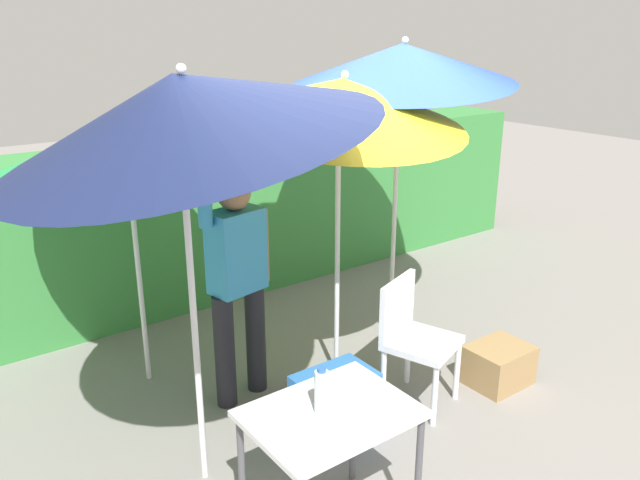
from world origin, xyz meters
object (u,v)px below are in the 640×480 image
object	(u,v)px
folding_table	(331,427)
bottle_water	(322,391)
umbrella_yellow	(402,64)
person_vendor	(237,274)
cooler_box	(335,402)
umbrella_navy	(181,109)
chair_plastic	(413,334)
umbrella_rainbow	(125,147)
crate_cardboard	(499,365)
umbrella_orange	(342,101)

from	to	relation	value
folding_table	bottle_water	bearing A→B (deg)	149.74
bottle_water	umbrella_yellow	bearing A→B (deg)	38.39
person_vendor	cooler_box	size ratio (longest dim) A/B	3.67
person_vendor	umbrella_navy	bearing A→B (deg)	-133.16
chair_plastic	person_vendor	bearing A→B (deg)	141.57
umbrella_navy	person_vendor	bearing A→B (deg)	46.84
umbrella_rainbow	crate_cardboard	distance (m)	3.06
crate_cardboard	bottle_water	distance (m)	2.09
crate_cardboard	umbrella_orange	bearing A→B (deg)	137.89
person_vendor	umbrella_rainbow	bearing A→B (deg)	125.81
folding_table	bottle_water	xyz separation A→B (m)	(-0.04, 0.02, 0.20)
bottle_water	chair_plastic	bearing A→B (deg)	26.94
umbrella_yellow	crate_cardboard	xyz separation A→B (m)	(0.14, -1.00, -2.09)
umbrella_yellow	person_vendor	xyz separation A→B (m)	(-1.47, -0.04, -1.30)
umbrella_navy	cooler_box	xyz separation A→B (m)	(0.90, -0.05, -1.94)
umbrella_yellow	folding_table	xyz separation A→B (m)	(-1.74, -1.43, -1.58)
folding_table	chair_plastic	bearing A→B (deg)	28.48
umbrella_yellow	cooler_box	xyz separation A→B (m)	(-1.17, -0.73, -2.04)
chair_plastic	crate_cardboard	distance (m)	0.80
umbrella_orange	chair_plastic	xyz separation A→B (m)	(0.20, -0.56, -1.52)
person_vendor	folding_table	distance (m)	1.45
umbrella_navy	cooler_box	world-z (taller)	umbrella_navy
umbrella_rainbow	umbrella_yellow	world-z (taller)	umbrella_yellow
umbrella_orange	chair_plastic	size ratio (longest dim) A/B	2.62
umbrella_navy	cooler_box	distance (m)	2.14
umbrella_orange	bottle_water	world-z (taller)	umbrella_orange
crate_cardboard	bottle_water	size ratio (longest dim) A/B	1.85
umbrella_orange	umbrella_navy	world-z (taller)	umbrella_navy
chair_plastic	bottle_water	xyz separation A→B (m)	(-1.24, -0.63, 0.34)
umbrella_rainbow	umbrella_orange	bearing A→B (deg)	-34.15
umbrella_rainbow	umbrella_orange	world-z (taller)	umbrella_orange
chair_plastic	folding_table	bearing A→B (deg)	-151.52
umbrella_orange	cooler_box	size ratio (longest dim) A/B	4.55
chair_plastic	cooler_box	xyz separation A→B (m)	(-0.63, 0.05, -0.31)
umbrella_yellow	cooler_box	distance (m)	2.46
umbrella_navy	bottle_water	bearing A→B (deg)	-68.30
cooler_box	bottle_water	bearing A→B (deg)	-131.87
umbrella_yellow	umbrella_navy	world-z (taller)	umbrella_navy
cooler_box	crate_cardboard	size ratio (longest dim) A/B	1.15
umbrella_rainbow	umbrella_orange	size ratio (longest dim) A/B	0.84
umbrella_yellow	chair_plastic	world-z (taller)	umbrella_yellow
umbrella_yellow	folding_table	size ratio (longest dim) A/B	3.12
umbrella_rainbow	umbrella_yellow	size ratio (longest dim) A/B	0.78
umbrella_navy	bottle_water	size ratio (longest dim) A/B	10.46
umbrella_rainbow	chair_plastic	world-z (taller)	umbrella_rainbow
folding_table	umbrella_yellow	bearing A→B (deg)	39.43
person_vendor	crate_cardboard	world-z (taller)	person_vendor
cooler_box	umbrella_rainbow	bearing A→B (deg)	119.64
folding_table	person_vendor	bearing A→B (deg)	78.83
umbrella_navy	person_vendor	xyz separation A→B (m)	(0.60, 0.64, -1.20)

